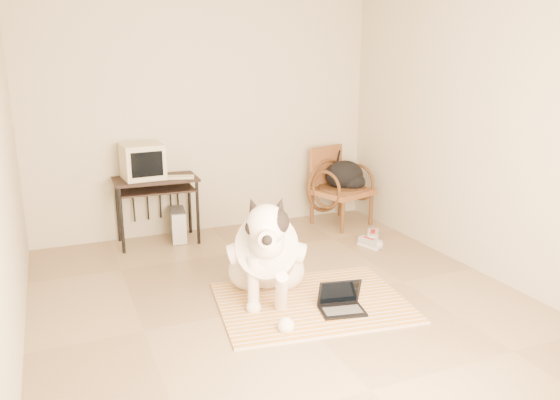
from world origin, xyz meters
TOP-DOWN VIEW (x-y plane):
  - floor at (0.00, 0.00)m, footprint 4.50×4.50m
  - wall_back at (0.00, 2.25)m, footprint 4.50×0.00m
  - wall_front at (0.00, -2.25)m, footprint 4.50×0.00m
  - wall_right at (2.00, 0.00)m, footprint 0.00×4.50m
  - rug at (0.21, -0.07)m, footprint 1.69×1.38m
  - dog at (-0.10, 0.16)m, footprint 0.76×1.38m
  - laptop at (0.35, -0.31)m, footprint 0.40×0.32m
  - computer_desk at (-0.67, 1.96)m, footprint 0.89×0.51m
  - crt_monitor at (-0.79, 2.00)m, footprint 0.44×0.43m
  - desk_keyboard at (-0.46, 1.86)m, footprint 0.38×0.23m
  - pc_tower at (-0.46, 1.96)m, footprint 0.21×0.40m
  - rattan_chair at (1.50, 1.83)m, footprint 0.77×0.75m
  - backpack at (1.58, 1.79)m, footprint 0.48×0.43m
  - sneaker_left at (1.41, 0.93)m, footprint 0.19×0.29m
  - sneaker_right at (1.53, 1.07)m, footprint 0.28×0.33m

SIDE VIEW (x-z plane):
  - floor at x=0.00m, z-range 0.00..0.00m
  - rug at x=0.21m, z-range 0.00..0.02m
  - sneaker_left at x=1.41m, z-range -0.01..0.09m
  - sneaker_right at x=1.53m, z-range -0.01..0.10m
  - laptop at x=0.35m, z-range -0.04..0.20m
  - pc_tower at x=-0.46m, z-range 0.00..0.36m
  - dog at x=-0.10m, z-range -0.11..0.90m
  - rattan_chair at x=1.50m, z-range 0.00..0.93m
  - backpack at x=1.58m, z-range 0.42..0.77m
  - computer_desk at x=-0.67m, z-range 0.26..1.00m
  - desk_keyboard at x=-0.46m, z-range 0.73..0.76m
  - crt_monitor at x=-0.79m, z-range 0.73..1.11m
  - wall_back at x=0.00m, z-range -0.90..3.60m
  - wall_front at x=0.00m, z-range -0.90..3.60m
  - wall_right at x=2.00m, z-range -0.90..3.60m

